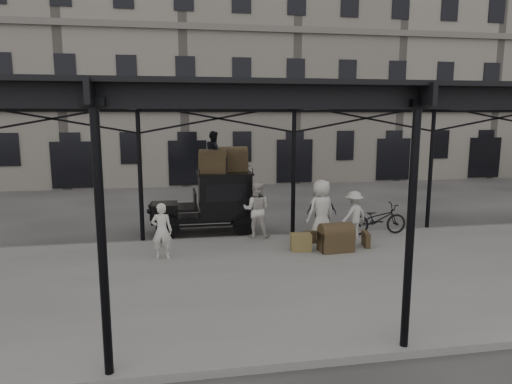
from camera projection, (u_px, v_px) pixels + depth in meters
ground at (309, 255)px, 13.70m from camera, size 120.00×120.00×0.00m
platform at (332, 276)px, 11.75m from camera, size 28.00×8.00×0.15m
canopy at (333, 97)px, 11.26m from camera, size 22.50×9.00×4.74m
building_frontage at (233, 71)px, 30.00m from camera, size 64.00×8.00×14.00m
taxi at (215, 199)px, 16.17m from camera, size 3.65×1.55×2.18m
porter_left at (162, 231)px, 12.81m from camera, size 0.63×0.47×1.60m
porter_midleft at (256, 209)px, 15.04m from camera, size 1.06×0.93×1.86m
porter_centre at (321, 210)px, 14.57m from camera, size 1.13×0.93×1.99m
porter_official at (322, 213)px, 15.06m from camera, size 1.03×0.64×1.64m
porter_right at (354, 215)px, 14.88m from camera, size 1.17×0.95×1.58m
bicycle at (378, 219)px, 15.44m from camera, size 2.02×0.71×1.06m
porter_roof at (214, 152)px, 15.78m from camera, size 0.64×0.77×1.44m
steamer_trunk_roof_near at (213, 163)px, 15.69m from camera, size 1.04×0.76×0.68m
steamer_trunk_roof_far at (233, 161)px, 16.25m from camera, size 1.01×0.63×0.73m
steamer_trunk_platform at (336, 239)px, 13.56m from camera, size 1.02×0.67×0.72m
wicker_hamper at (301, 242)px, 13.65m from camera, size 0.65×0.52×0.50m
suitcase_upright at (366, 239)px, 14.07m from camera, size 0.25×0.62×0.45m
suitcase_flat at (310, 237)px, 14.38m from camera, size 0.62×0.33×0.40m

